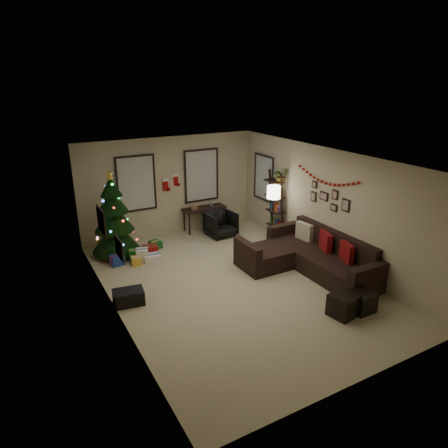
{
  "coord_description": "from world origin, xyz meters",
  "views": [
    {
      "loc": [
        -3.97,
        -6.76,
        4.22
      ],
      "look_at": [
        0.1,
        0.6,
        1.15
      ],
      "focal_mm": 32.73,
      "sensor_mm": 36.0,
      "label": 1
    }
  ],
  "objects": [
    {
      "name": "pillow_cream",
      "position": [
        2.21,
        0.38,
        0.63
      ],
      "size": [
        0.19,
        0.48,
        0.47
      ],
      "primitive_type": "cube",
      "rotation": [
        0.0,
        0.0,
        0.13
      ],
      "color": "#BEB69A",
      "rests_on": "sofa"
    },
    {
      "name": "sofa",
      "position": [
        1.82,
        -0.25,
        0.3
      ],
      "size": [
        2.03,
        2.94,
        0.9
      ],
      "color": "black",
      "rests_on": "floor"
    },
    {
      "name": "pillow_red_a",
      "position": [
        2.21,
        -1.03,
        0.64
      ],
      "size": [
        0.24,
        0.46,
        0.44
      ],
      "primitive_type": "cube",
      "rotation": [
        0.0,
        0.0,
        -0.3
      ],
      "color": "maroon",
      "rests_on": "sofa"
    },
    {
      "name": "wall_right",
      "position": [
        2.5,
        0.0,
        1.35
      ],
      "size": [
        0.0,
        7.0,
        7.0
      ],
      "primitive_type": "plane",
      "rotation": [
        1.57,
        0.0,
        -1.57
      ],
      "color": "#C2B494",
      "rests_on": "floor"
    },
    {
      "name": "wall_back",
      "position": [
        0.0,
        3.5,
        1.35
      ],
      "size": [
        5.0,
        0.0,
        5.0
      ],
      "primitive_type": "plane",
      "rotation": [
        1.57,
        0.0,
        0.0
      ],
      "color": "#C2B494",
      "rests_on": "floor"
    },
    {
      "name": "window_back_left",
      "position": [
        -0.95,
        3.47,
        1.55
      ],
      "size": [
        1.05,
        0.06,
        1.5
      ],
      "color": "#728CB2",
      "rests_on": "wall_back"
    },
    {
      "name": "ceiling",
      "position": [
        0.0,
        0.0,
        2.7
      ],
      "size": [
        7.0,
        7.0,
        0.0
      ],
      "primitive_type": "plane",
      "rotation": [
        3.14,
        0.0,
        0.0
      ],
      "color": "white",
      "rests_on": "floor"
    },
    {
      "name": "wall_front",
      "position": [
        0.0,
        -3.5,
        1.35
      ],
      "size": [
        5.0,
        0.0,
        5.0
      ],
      "primitive_type": "plane",
      "rotation": [
        -1.57,
        0.0,
        0.0
      ],
      "color": "#C2B494",
      "rests_on": "floor"
    },
    {
      "name": "garland",
      "position": [
        2.45,
        0.04,
        2.02
      ],
      "size": [
        0.08,
        1.9,
        0.3
      ],
      "primitive_type": null,
      "color": "#A5140C",
      "rests_on": "wall_right"
    },
    {
      "name": "desk",
      "position": [
        0.9,
        3.22,
        0.59
      ],
      "size": [
        1.25,
        0.45,
        0.67
      ],
      "color": "black",
      "rests_on": "floor"
    },
    {
      "name": "wall_left",
      "position": [
        -2.5,
        0.0,
        1.35
      ],
      "size": [
        0.0,
        7.0,
        7.0
      ],
      "primitive_type": "plane",
      "rotation": [
        1.57,
        0.0,
        1.57
      ],
      "color": "#C2B494",
      "rests_on": "floor"
    },
    {
      "name": "window_back_right",
      "position": [
        0.95,
        3.47,
        1.55
      ],
      "size": [
        1.05,
        0.06,
        1.5
      ],
      "color": "#728CB2",
      "rests_on": "wall_back"
    },
    {
      "name": "gallery",
      "position": [
        2.48,
        -0.07,
        1.57
      ],
      "size": [
        0.03,
        1.25,
        0.54
      ],
      "color": "black",
      "rests_on": "wall_right"
    },
    {
      "name": "floor_lamp",
      "position": [
        1.95,
        1.35,
        1.34
      ],
      "size": [
        0.34,
        0.34,
        1.6
      ],
      "rotation": [
        0.0,
        0.0,
        -0.27
      ],
      "color": "black",
      "rests_on": "floor"
    },
    {
      "name": "art_map",
      "position": [
        -2.48,
        0.75,
        1.62
      ],
      "size": [
        0.04,
        0.6,
        0.5
      ],
      "color": "black",
      "rests_on": "wall_left"
    },
    {
      "name": "window_right_wall",
      "position": [
        2.47,
        2.55,
        1.5
      ],
      "size": [
        0.06,
        0.9,
        1.3
      ],
      "color": "#728CB2",
      "rests_on": "wall_right"
    },
    {
      "name": "storage_bin",
      "position": [
        -2.22,
        0.26,
        0.15
      ],
      "size": [
        0.64,
        0.47,
        0.29
      ],
      "primitive_type": "cube",
      "rotation": [
        0.0,
        0.0,
        -0.15
      ],
      "color": "black",
      "rests_on": "floor"
    },
    {
      "name": "desk_chair",
      "position": [
        1.09,
        2.57,
        0.35
      ],
      "size": [
        0.72,
        0.68,
        0.7
      ],
      "primitive_type": "imported",
      "rotation": [
        0.0,
        0.0,
        0.07
      ],
      "color": "black",
      "rests_on": "floor"
    },
    {
      "name": "presents",
      "position": [
        -1.42,
        2.22,
        0.12
      ],
      "size": [
        1.5,
        1.01,
        0.3
      ],
      "rotation": [
        0.0,
        0.0,
        0.06
      ],
      "color": "maroon",
      "rests_on": "floor"
    },
    {
      "name": "ottoman_far",
      "position": [
        1.57,
        -2.12,
        0.2
      ],
      "size": [
        0.42,
        0.42,
        0.4
      ],
      "primitive_type": "cube",
      "rotation": [
        0.0,
        0.0,
        -0.01
      ],
      "color": "black",
      "rests_on": "floor"
    },
    {
      "name": "christmas_tree",
      "position": [
        -1.79,
        2.71,
        0.9
      ],
      "size": [
        1.17,
        1.17,
        2.17
      ],
      "rotation": [
        0.0,
        0.0,
        -0.2
      ],
      "color": "black",
      "rests_on": "floor"
    },
    {
      "name": "potted_plant",
      "position": [
        2.3,
        1.55,
        1.85
      ],
      "size": [
        0.56,
        0.49,
        0.56
      ],
      "primitive_type": "imported",
      "rotation": [
        0.0,
        0.0,
        0.12
      ],
      "color": "#4C4C4C",
      "rests_on": "bookshelf"
    },
    {
      "name": "ottoman_near",
      "position": [
        1.14,
        -2.07,
        0.21
      ],
      "size": [
        0.52,
        0.52,
        0.43
      ],
      "primitive_type": "cube",
      "rotation": [
        0.0,
        0.0,
        0.18
      ],
      "color": "black",
      "rests_on": "floor"
    },
    {
      "name": "stocking_left",
      "position": [
        -0.14,
        3.43,
        1.43
      ],
      "size": [
        0.2,
        0.05,
        0.36
      ],
      "color": "#990F0C",
      "rests_on": "wall_back"
    },
    {
      "name": "bookshelf",
      "position": [
        2.3,
        1.7,
        0.91
      ],
      "size": [
        0.3,
        0.55,
        1.89
      ],
      "color": "black",
      "rests_on": "floor"
    },
    {
      "name": "stocking_right",
      "position": [
        0.19,
        3.52,
        1.51
      ],
      "size": [
        0.2,
        0.05,
        0.36
      ],
      "color": "#990F0C",
      "rests_on": "wall_back"
    },
    {
      "name": "floor",
      "position": [
        0.0,
        0.0,
        0.0
      ],
      "size": [
        7.0,
        7.0,
        0.0
      ],
      "primitive_type": "plane",
      "color": "#B8AE8B",
      "rests_on": "ground"
    },
    {
      "name": "pillow_red_b",
      "position": [
        2.21,
        -0.37,
        0.64
      ],
      "size": [
        0.28,
        0.49,
        0.48
      ],
      "primitive_type": "cube",
      "rotation": [
        0.0,
        0.0,
        -0.36
      ],
      "color": "maroon",
      "rests_on": "sofa"
    },
    {
      "name": "art_abstract",
      "position": [
        -2.48,
        -0.45,
        1.52
      ],
      "size": [
        0.04,
        0.45,
        0.35
      ],
      "color": "black",
      "rests_on": "wall_left"
    }
  ]
}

